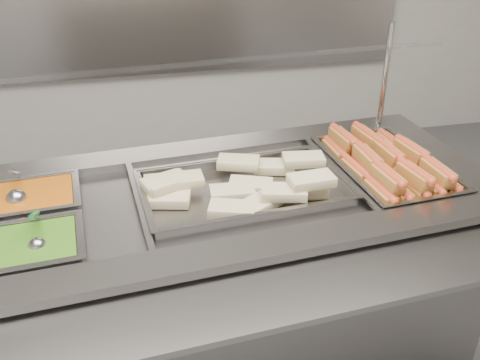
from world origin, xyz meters
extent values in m
cube|color=slate|center=(-0.06, 0.45, 0.41)|extent=(1.73, 0.84, 0.81)
cube|color=gray|center=(-0.03, 0.13, 0.82)|extent=(1.76, 0.27, 0.03)
cube|color=gray|center=(-0.09, 0.78, 0.82)|extent=(1.76, 0.27, 0.03)
cube|color=gray|center=(0.75, 0.52, 0.82)|extent=(0.17, 0.54, 0.03)
cube|color=black|center=(-0.06, 0.45, 0.72)|extent=(1.55, 0.66, 0.02)
cube|color=gray|center=(0.34, 0.49, 0.83)|extent=(0.06, 0.53, 0.01)
cube|color=gray|center=(-0.34, 0.43, 0.83)|extent=(0.06, 0.53, 0.01)
cube|color=gray|center=(-0.02, -0.03, 0.79)|extent=(1.69, 0.37, 0.02)
cylinder|color=#B9B9BE|center=(0.64, 0.82, 1.04)|extent=(0.02, 0.02, 0.41)
cube|color=silver|center=(-0.08, 0.64, 1.19)|extent=(1.55, 0.40, 0.08)
cube|color=#AE4709|center=(-0.67, 0.54, 0.80)|extent=(0.28, 0.23, 0.08)
cube|color=#2A6A10|center=(-0.65, 0.27, 0.80)|extent=(0.28, 0.23, 0.08)
cube|color=brown|center=(0.42, 0.33, 0.82)|extent=(0.06, 0.14, 0.05)
cylinder|color=#DB4527|center=(0.42, 0.33, 0.84)|extent=(0.04, 0.16, 0.03)
cube|color=brown|center=(0.40, 0.49, 0.82)|extent=(0.06, 0.14, 0.05)
cylinder|color=#DB4527|center=(0.40, 0.49, 0.84)|extent=(0.05, 0.16, 0.03)
cube|color=brown|center=(0.39, 0.65, 0.82)|extent=(0.06, 0.14, 0.05)
cylinder|color=#DB4527|center=(0.39, 0.65, 0.84)|extent=(0.04, 0.16, 0.03)
cube|color=brown|center=(0.47, 0.33, 0.82)|extent=(0.06, 0.14, 0.05)
cylinder|color=#DB4527|center=(0.47, 0.33, 0.84)|extent=(0.04, 0.16, 0.03)
cube|color=brown|center=(0.46, 0.50, 0.82)|extent=(0.06, 0.14, 0.05)
cylinder|color=#DB4527|center=(0.46, 0.50, 0.84)|extent=(0.04, 0.16, 0.03)
cube|color=brown|center=(0.45, 0.66, 0.82)|extent=(0.06, 0.14, 0.05)
cylinder|color=#DB4527|center=(0.45, 0.66, 0.84)|extent=(0.04, 0.16, 0.03)
cube|color=brown|center=(0.53, 0.34, 0.82)|extent=(0.06, 0.14, 0.05)
cylinder|color=#DB4527|center=(0.53, 0.34, 0.84)|extent=(0.05, 0.16, 0.03)
cube|color=brown|center=(0.52, 0.50, 0.82)|extent=(0.06, 0.14, 0.05)
cylinder|color=#DB4527|center=(0.52, 0.50, 0.84)|extent=(0.04, 0.16, 0.03)
cube|color=brown|center=(0.51, 0.66, 0.82)|extent=(0.06, 0.14, 0.05)
cylinder|color=#DB4527|center=(0.51, 0.66, 0.84)|extent=(0.05, 0.16, 0.03)
cube|color=brown|center=(0.59, 0.34, 0.82)|extent=(0.06, 0.14, 0.05)
cylinder|color=#DB4527|center=(0.59, 0.34, 0.84)|extent=(0.04, 0.15, 0.03)
cube|color=brown|center=(0.58, 0.51, 0.82)|extent=(0.06, 0.14, 0.05)
cylinder|color=#DB4527|center=(0.58, 0.51, 0.84)|extent=(0.04, 0.16, 0.03)
cube|color=brown|center=(0.56, 0.67, 0.82)|extent=(0.06, 0.14, 0.05)
cylinder|color=#DB4527|center=(0.56, 0.67, 0.84)|extent=(0.05, 0.16, 0.03)
cube|color=brown|center=(0.65, 0.35, 0.82)|extent=(0.06, 0.14, 0.05)
cylinder|color=#DB4527|center=(0.65, 0.35, 0.84)|extent=(0.04, 0.16, 0.03)
cube|color=brown|center=(0.64, 0.51, 0.82)|extent=(0.06, 0.14, 0.05)
cylinder|color=#DB4527|center=(0.64, 0.51, 0.84)|extent=(0.04, 0.16, 0.03)
cube|color=brown|center=(0.62, 0.67, 0.82)|extent=(0.06, 0.14, 0.05)
cylinder|color=#DB4527|center=(0.62, 0.67, 0.84)|extent=(0.04, 0.16, 0.03)
cube|color=brown|center=(0.44, 0.34, 0.87)|extent=(0.06, 0.14, 0.05)
cylinder|color=#DB4527|center=(0.44, 0.34, 0.89)|extent=(0.04, 0.16, 0.03)
cube|color=brown|center=(0.44, 0.49, 0.87)|extent=(0.05, 0.14, 0.05)
cylinder|color=#DB4527|center=(0.44, 0.49, 0.89)|extent=(0.03, 0.15, 0.03)
cube|color=brown|center=(0.42, 0.66, 0.87)|extent=(0.06, 0.14, 0.05)
cylinder|color=#DB4527|center=(0.42, 0.66, 0.89)|extent=(0.05, 0.16, 0.03)
cube|color=brown|center=(0.53, 0.34, 0.87)|extent=(0.07, 0.15, 0.05)
cylinder|color=#DB4527|center=(0.53, 0.34, 0.89)|extent=(0.05, 0.16, 0.03)
cube|color=brown|center=(0.53, 0.51, 0.87)|extent=(0.06, 0.14, 0.05)
cylinder|color=#DB4527|center=(0.53, 0.51, 0.89)|extent=(0.04, 0.16, 0.03)
cube|color=brown|center=(0.51, 0.65, 0.87)|extent=(0.07, 0.15, 0.05)
cylinder|color=#DB4527|center=(0.51, 0.65, 0.89)|extent=(0.05, 0.16, 0.03)
cube|color=brown|center=(0.62, 0.34, 0.87)|extent=(0.06, 0.14, 0.05)
cylinder|color=#DB4527|center=(0.62, 0.34, 0.89)|extent=(0.04, 0.16, 0.03)
cube|color=brown|center=(0.61, 0.51, 0.87)|extent=(0.07, 0.15, 0.05)
cylinder|color=#DB4527|center=(0.61, 0.51, 0.89)|extent=(0.05, 0.16, 0.03)
cube|color=beige|center=(-0.25, 0.54, 0.83)|extent=(0.14, 0.08, 0.03)
cube|color=beige|center=(-0.25, 0.44, 0.83)|extent=(0.15, 0.11, 0.03)
cube|color=beige|center=(-0.05, 0.43, 0.83)|extent=(0.14, 0.09, 0.03)
cube|color=beige|center=(0.19, 0.40, 0.83)|extent=(0.15, 0.09, 0.03)
cube|color=beige|center=(0.02, 0.46, 0.83)|extent=(0.16, 0.12, 0.03)
cube|color=beige|center=(-0.07, 0.33, 0.83)|extent=(0.16, 0.12, 0.03)
cube|color=beige|center=(0.13, 0.58, 0.83)|extent=(0.15, 0.11, 0.03)
cube|color=beige|center=(0.03, 0.35, 0.83)|extent=(0.16, 0.14, 0.03)
cube|color=beige|center=(0.01, 0.57, 0.86)|extent=(0.16, 0.12, 0.03)
cube|color=beige|center=(-0.25, 0.48, 0.86)|extent=(0.16, 0.13, 0.03)
cube|color=beige|center=(0.23, 0.55, 0.86)|extent=(0.15, 0.10, 0.03)
cube|color=beige|center=(0.10, 0.35, 0.86)|extent=(0.15, 0.11, 0.03)
cube|color=beige|center=(-0.20, 0.49, 0.86)|extent=(0.14, 0.08, 0.03)
cube|color=beige|center=(-0.25, 0.49, 0.86)|extent=(0.16, 0.13, 0.03)
cube|color=beige|center=(0.19, 0.35, 0.89)|extent=(0.14, 0.09, 0.03)
sphere|color=#AEAEB3|center=(-0.71, 0.52, 0.84)|extent=(0.07, 0.07, 0.07)
cylinder|color=#AEAEB3|center=(-0.71, 0.59, 0.90)|extent=(0.02, 0.15, 0.09)
sphere|color=#AEAEB3|center=(-0.62, 0.25, 0.83)|extent=(0.05, 0.05, 0.05)
cylinder|color=#147424|center=(-0.63, 0.33, 0.89)|extent=(0.03, 0.14, 0.08)
camera|label=1|loc=(-0.34, -1.01, 1.69)|focal=40.00mm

